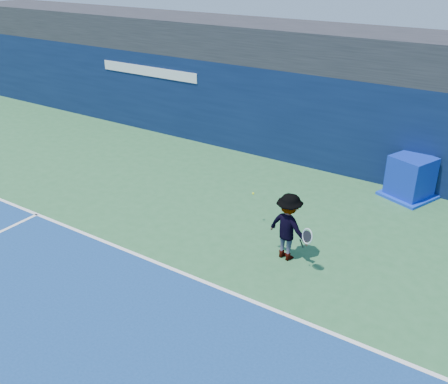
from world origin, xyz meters
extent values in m
plane|color=#2D6638|center=(0.00, 0.00, 0.00)|extent=(80.00, 80.00, 0.00)
cube|color=white|center=(0.00, 3.00, 0.01)|extent=(24.00, 0.10, 0.01)
cube|color=black|center=(0.00, 11.50, 3.60)|extent=(36.00, 3.00, 1.20)
cube|color=#0A1839|center=(0.00, 10.50, 1.50)|extent=(36.00, 1.00, 3.00)
cube|color=white|center=(-7.00, 9.99, 2.35)|extent=(4.50, 0.04, 0.35)
cube|color=#0B23A1|center=(2.98, 9.61, 0.61)|extent=(1.31, 1.31, 1.22)
cube|color=#0D30C2|center=(2.98, 9.61, 0.04)|extent=(1.64, 1.64, 0.08)
imported|color=white|center=(1.52, 4.84, 0.80)|extent=(1.13, 0.79, 1.60)
cylinder|color=black|center=(1.97, 4.59, 0.65)|extent=(0.08, 0.14, 0.25)
torus|color=silver|center=(2.11, 4.54, 0.90)|extent=(0.29, 0.17, 0.29)
cylinder|color=black|center=(2.11, 4.54, 0.90)|extent=(0.25, 0.13, 0.24)
sphere|color=#B6D617|center=(0.04, 5.81, 0.84)|extent=(0.06, 0.06, 0.06)
camera|label=1|loc=(5.68, -4.06, 6.33)|focal=40.00mm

